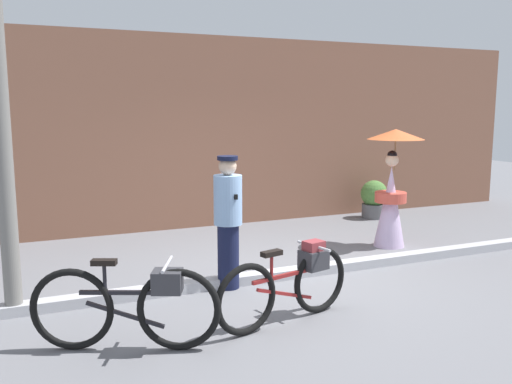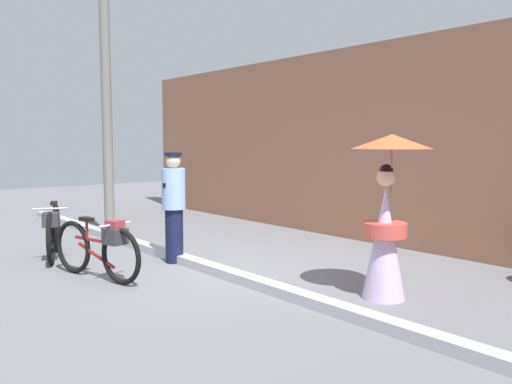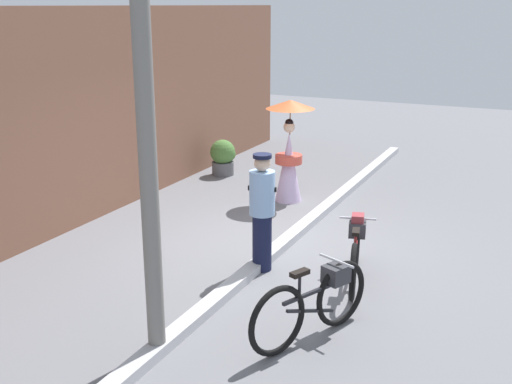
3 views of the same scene
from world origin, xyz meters
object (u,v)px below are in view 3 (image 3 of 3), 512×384
Objects in this scene: bicycle_far_side at (356,250)px; utility_pole at (146,124)px; person_officer at (262,210)px; bicycle_near_officer at (314,302)px; potted_plant_by_door at (223,157)px; person_with_parasol at (289,149)px.

bicycle_far_side is 0.34× the size of utility_pole.
person_officer reaches higher than bicycle_far_side.
person_officer is (1.40, 1.26, 0.43)m from bicycle_near_officer.
potted_plant_by_door is at bearing 36.41° from bicycle_near_officer.
bicycle_far_side is 3.60m from person_with_parasol.
person_with_parasol reaches higher than bicycle_near_officer.
person_officer is 0.34× the size of utility_pole.
bicycle_far_side reaches higher than potted_plant_by_door.
utility_pole is at bearing 126.25° from bicycle_near_officer.
utility_pole is at bearing 178.04° from person_officer.
person_with_parasol reaches higher than bicycle_far_side.
utility_pole is (-0.99, 1.35, 1.98)m from bicycle_near_officer.
potted_plant_by_door is 7.37m from utility_pole.
person_with_parasol reaches higher than person_officer.
bicycle_near_officer is 1.00× the size of person_officer.
bicycle_near_officer is at bearing -178.98° from bicycle_far_side.
person_with_parasol is (2.85, 2.13, 0.55)m from bicycle_far_side.
potted_plant_by_door is at bearing 22.80° from utility_pole.
utility_pole is (-5.45, -0.81, 1.43)m from person_with_parasol.
person_with_parasol is 2.45× the size of potted_plant_by_door.
person_officer is 5.04m from potted_plant_by_door.
bicycle_far_side is 2.19× the size of potted_plant_by_door.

